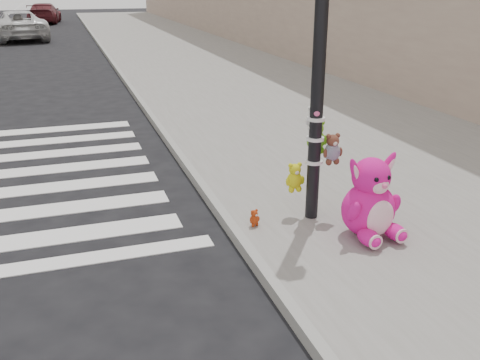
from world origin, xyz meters
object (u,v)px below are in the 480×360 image
object	(u,v)px
signal_pole	(318,93)
car_white_near	(18,25)
pink_bunny	(371,203)
red_teddy	(254,218)

from	to	relation	value
signal_pole	car_white_near	xyz separation A→B (m)	(-4.89, 25.87, -1.00)
pink_bunny	car_white_near	bearing A→B (deg)	95.23
red_teddy	car_white_near	distance (m)	26.26
signal_pole	car_white_near	bearing A→B (deg)	100.70
signal_pole	red_teddy	size ratio (longest dim) A/B	17.97
car_white_near	signal_pole	bearing A→B (deg)	91.17
signal_pole	car_white_near	distance (m)	26.35
signal_pole	pink_bunny	distance (m)	1.46
signal_pole	car_white_near	size ratio (longest dim) A/B	0.73
signal_pole	pink_bunny	world-z (taller)	signal_pole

